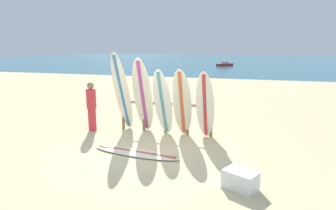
{
  "coord_description": "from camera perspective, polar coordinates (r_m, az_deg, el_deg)",
  "views": [
    {
      "loc": [
        2.39,
        -6.39,
        2.61
      ],
      "look_at": [
        -0.14,
        2.03,
        0.82
      ],
      "focal_mm": 30.45,
      "sensor_mm": 36.0,
      "label": 1
    }
  ],
  "objects": [
    {
      "name": "surfboard_lying_on_sand",
      "position": [
        7.23,
        -6.47,
        -9.44
      ],
      "size": [
        2.39,
        0.76,
        0.08
      ],
      "color": "white",
      "rests_on": "ground"
    },
    {
      "name": "cooler_box",
      "position": [
        5.65,
        14.26,
        -14.36
      ],
      "size": [
        0.72,
        0.63,
        0.36
      ],
      "primitive_type": "cube",
      "rotation": [
        0.0,
        0.0,
        -0.47
      ],
      "color": "white",
      "rests_on": "ground"
    },
    {
      "name": "surfboard_leaning_center",
      "position": [
        8.19,
        2.82,
        0.34
      ],
      "size": [
        0.56,
        0.76,
        2.05
      ],
      "color": "silver",
      "rests_on": "ground"
    },
    {
      "name": "surfboard_leaning_center_left",
      "position": [
        8.29,
        -1.04,
        0.43
      ],
      "size": [
        0.6,
        0.8,
        2.04
      ],
      "color": "white",
      "rests_on": "ground"
    },
    {
      "name": "surfboard_leaning_left",
      "position": [
        8.53,
        -5.03,
        1.77
      ],
      "size": [
        0.66,
        1.05,
        2.35
      ],
      "color": "silver",
      "rests_on": "ground"
    },
    {
      "name": "ocean_water",
      "position": [
        64.48,
        14.79,
        8.81
      ],
      "size": [
        120.0,
        80.0,
        0.01
      ],
      "primitive_type": "cube",
      "color": "teal",
      "rests_on": "ground"
    },
    {
      "name": "beachgoer_standing",
      "position": [
        9.2,
        -15.09,
        0.1
      ],
      "size": [
        0.26,
        0.21,
        1.55
      ],
      "color": "#D8333F",
      "rests_on": "ground"
    },
    {
      "name": "surfboard_rack",
      "position": [
        8.73,
        -0.57,
        -1.5
      ],
      "size": [
        2.94,
        0.09,
        1.06
      ],
      "color": "olive",
      "rests_on": "ground"
    },
    {
      "name": "surfboard_leaning_far_left",
      "position": [
        8.73,
        -9.15,
        2.43
      ],
      "size": [
        0.52,
        1.13,
        2.51
      ],
      "color": "white",
      "rests_on": "ground"
    },
    {
      "name": "ground_plane",
      "position": [
        7.3,
        -3.57,
        -9.47
      ],
      "size": [
        120.0,
        120.0,
        0.0
      ],
      "primitive_type": "plane",
      "color": "beige"
    },
    {
      "name": "small_boat_offshore",
      "position": [
        41.44,
        11.3,
        8.02
      ],
      "size": [
        2.26,
        2.4,
        0.71
      ],
      "color": "#B22D28",
      "rests_on": "ocean_water"
    },
    {
      "name": "surfboard_leaning_center_right",
      "position": [
        8.1,
        7.43,
        -0.1
      ],
      "size": [
        0.57,
        0.65,
        1.99
      ],
      "color": "white",
      "rests_on": "ground"
    }
  ]
}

